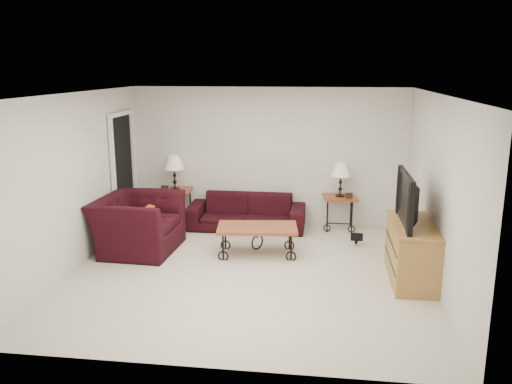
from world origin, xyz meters
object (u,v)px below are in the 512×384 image
side_table_right (339,213)px  tv_stand (412,252)px  lamp_right (341,179)px  lamp_left (174,173)px  armchair (138,224)px  television (414,199)px  side_table_left (176,206)px  coffee_table (257,240)px  sofa (247,212)px  backpack (357,233)px

side_table_right → tv_stand: (0.92, -2.20, 0.10)m
lamp_right → lamp_left: bearing=180.0°
armchair → television: 4.20m
side_table_left → tv_stand: size_ratio=0.48×
coffee_table → television: (2.19, -0.70, 0.92)m
side_table_right → sofa: bearing=-173.8°
sofa → tv_stand: size_ratio=1.56×
side_table_right → television: (0.90, -2.20, 0.84)m
lamp_left → coffee_table: lamp_left is taller
side_table_right → tv_stand: tv_stand is taller
side_table_left → armchair: armchair is taller
armchair → side_table_right: bearing=-61.3°
sofa → backpack: (1.92, -0.63, -0.11)m
armchair → backpack: (3.45, 0.74, -0.24)m
tv_stand → side_table_right: bearing=112.7°
lamp_right → tv_stand: lamp_right is taller
lamp_right → backpack: 1.11m
side_table_right → armchair: armchair is taller
lamp_right → side_table_left: bearing=180.0°
tv_stand → sofa: bearing=141.8°
lamp_left → armchair: size_ratio=0.48×
side_table_left → lamp_left: bearing=0.0°
side_table_left → side_table_right: 3.02m
television → backpack: 1.81m
sofa → backpack: 2.02m
lamp_right → armchair: (-3.18, -1.55, -0.48)m
sofa → side_table_right: 1.66m
sofa → armchair: 2.06m
lamp_left → backpack: 3.47m
sofa → backpack: size_ratio=5.38×
coffee_table → backpack: bearing=24.1°
lamp_left → coffee_table: size_ratio=0.52×
side_table_right → coffee_table: size_ratio=0.50×
lamp_right → backpack: bearing=-71.8°
lamp_left → armchair: lamp_left is taller
coffee_table → backpack: size_ratio=3.15×
armchair → lamp_left: bearing=-3.4°
lamp_left → backpack: lamp_left is taller
television → side_table_right: bearing=-157.8°
tv_stand → lamp_right: bearing=112.7°
side_table_right → backpack: 0.85m
side_table_right → lamp_left: size_ratio=0.95×
side_table_left → backpack: (3.28, -0.81, -0.13)m
coffee_table → lamp_left: bearing=139.0°
armchair → television: size_ratio=1.12×
lamp_right → coffee_table: 2.09m
lamp_left → television: 4.50m
side_table_left → backpack: bearing=-13.8°
side_table_right → lamp_right: lamp_right is taller
side_table_left → coffee_table: (1.73, -1.50, -0.09)m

